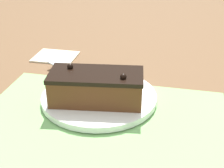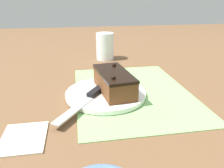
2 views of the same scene
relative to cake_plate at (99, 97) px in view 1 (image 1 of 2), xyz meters
name	(u,v)px [view 1 (image 1 of 2)]	position (x,y,z in m)	size (l,w,h in m)	color
ground_plane	(99,126)	(0.02, -0.08, -0.01)	(3.00, 3.00, 0.00)	brown
placemat_woven	(99,125)	(0.02, -0.08, -0.01)	(0.46, 0.34, 0.00)	#7AB266
cake_plate	(99,97)	(0.00, 0.00, 0.00)	(0.23, 0.23, 0.01)	white
chocolate_cake	(96,87)	(0.00, -0.02, 0.04)	(0.19, 0.10, 0.07)	brown
serving_knife	(88,79)	(-0.04, 0.05, 0.01)	(0.19, 0.14, 0.01)	black
folded_napkin	(55,56)	(-0.17, 0.20, -0.01)	(0.11, 0.09, 0.01)	beige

